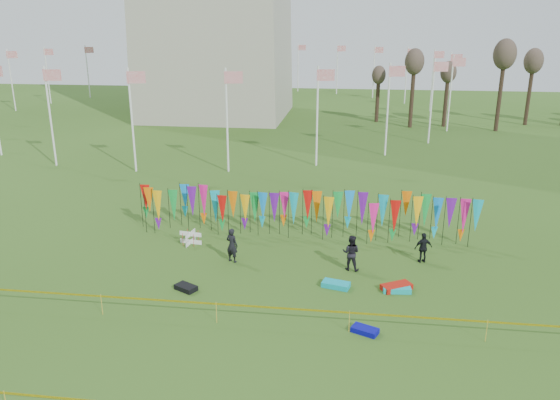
# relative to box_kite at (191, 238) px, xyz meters

# --- Properties ---
(ground) EXTENTS (160.00, 160.00, 0.00)m
(ground) POSITION_rel_box_kite_xyz_m (5.42, -6.06, -0.35)
(ground) COLOR #2D4F16
(ground) RESTS_ON ground
(flagpole_ring) EXTENTS (57.40, 56.16, 8.00)m
(flagpole_ring) POSITION_rel_box_kite_xyz_m (-8.58, 41.94, 3.65)
(flagpole_ring) COLOR white
(flagpole_ring) RESTS_ON ground
(banner_row) EXTENTS (18.64, 0.64, 2.50)m
(banner_row) POSITION_rel_box_kite_xyz_m (5.70, 1.98, 1.26)
(banner_row) COLOR black
(banner_row) RESTS_ON ground
(caution_tape_near) EXTENTS (26.00, 0.02, 0.90)m
(caution_tape_near) POSITION_rel_box_kite_xyz_m (5.20, -7.63, 0.43)
(caution_tape_near) COLOR yellow
(caution_tape_near) RESTS_ON ground
(box_kite) EXTENTS (0.63, 0.63, 0.70)m
(box_kite) POSITION_rel_box_kite_xyz_m (0.00, 0.00, 0.00)
(box_kite) COLOR red
(box_kite) RESTS_ON ground
(person_left) EXTENTS (0.76, 0.67, 1.73)m
(person_left) POSITION_rel_box_kite_xyz_m (2.67, -1.91, 0.52)
(person_left) COLOR black
(person_left) RESTS_ON ground
(person_mid) EXTENTS (0.93, 0.67, 1.73)m
(person_mid) POSITION_rel_box_kite_xyz_m (8.42, -2.07, 0.52)
(person_mid) COLOR black
(person_mid) RESTS_ON ground
(person_right) EXTENTS (1.00, 0.74, 1.52)m
(person_right) POSITION_rel_box_kite_xyz_m (11.91, -0.75, 0.41)
(person_right) COLOR black
(person_right) RESTS_ON ground
(kite_bag_turquoise) EXTENTS (1.31, 0.88, 0.24)m
(kite_bag_turquoise) POSITION_rel_box_kite_xyz_m (7.80, -3.98, -0.23)
(kite_bag_turquoise) COLOR #0CADBF
(kite_bag_turquoise) RESTS_ON ground
(kite_bag_blue) EXTENTS (1.11, 0.87, 0.21)m
(kite_bag_blue) POSITION_rel_box_kite_xyz_m (9.02, -7.60, -0.25)
(kite_bag_blue) COLOR #090A9C
(kite_bag_blue) RESTS_ON ground
(kite_bag_red) EXTENTS (1.47, 1.20, 0.25)m
(kite_bag_red) POSITION_rel_box_kite_xyz_m (10.45, -3.85, -0.23)
(kite_bag_red) COLOR #B8180C
(kite_bag_red) RESTS_ON ground
(kite_bag_black) EXTENTS (1.11, 0.95, 0.22)m
(kite_bag_black) POSITION_rel_box_kite_xyz_m (1.29, -5.12, -0.24)
(kite_bag_black) COLOR black
(kite_bag_black) RESTS_ON ground
(kite_bag_teal) EXTENTS (1.24, 0.67, 0.23)m
(kite_bag_teal) POSITION_rel_box_kite_xyz_m (10.45, -4.05, -0.23)
(kite_bag_teal) COLOR #0DB3BB
(kite_bag_teal) RESTS_ON ground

